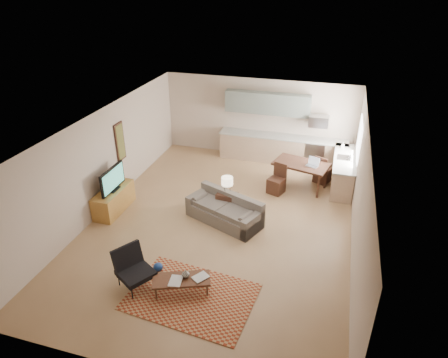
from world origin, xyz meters
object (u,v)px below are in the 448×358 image
(sofa, at_px, (224,209))
(tv_credenza, at_px, (114,200))
(coffee_table, at_px, (182,285))
(dining_table, at_px, (300,175))
(armchair, at_px, (135,270))
(console_table, at_px, (227,204))

(sofa, relative_size, tv_credenza, 1.49)
(coffee_table, relative_size, dining_table, 0.74)
(coffee_table, xyz_separation_m, tv_credenza, (-2.91, 2.40, 0.15))
(sofa, bearing_deg, tv_credenza, -151.44)
(tv_credenza, xyz_separation_m, dining_table, (4.67, 2.73, 0.07))
(tv_credenza, bearing_deg, dining_table, 30.29)
(sofa, bearing_deg, armchair, -87.93)
(coffee_table, bearing_deg, armchair, 164.49)
(coffee_table, relative_size, armchair, 1.36)
(coffee_table, height_order, armchair, armchair)
(coffee_table, xyz_separation_m, console_table, (0.07, 3.09, 0.13))
(console_table, bearing_deg, dining_table, 55.61)
(sofa, distance_m, dining_table, 2.93)
(armchair, bearing_deg, sofa, 11.28)
(armchair, bearing_deg, dining_table, 4.43)
(coffee_table, bearing_deg, dining_table, 49.37)
(sofa, distance_m, coffee_table, 2.72)
(tv_credenza, bearing_deg, armchair, -51.95)
(sofa, relative_size, console_table, 3.35)
(tv_credenza, relative_size, console_table, 2.25)
(armchair, relative_size, dining_table, 0.55)
(tv_credenza, xyz_separation_m, console_table, (2.99, 0.69, -0.01))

